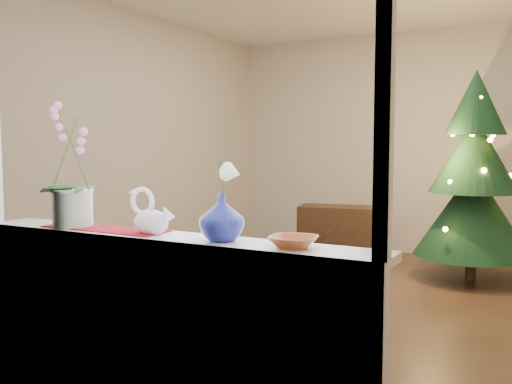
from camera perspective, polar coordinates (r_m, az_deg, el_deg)
ground at (r=5.01m, az=8.03°, el=-10.85°), size 5.00×5.00×0.00m
wall_back at (r=7.22m, az=15.08°, el=4.69°), size 4.50×0.10×2.70m
wall_front at (r=2.62m, az=-10.99°, el=4.67°), size 4.50×0.10×2.70m
wall_left at (r=5.98m, az=-12.52°, el=4.73°), size 0.10×5.00×2.70m
window_apron at (r=2.81m, az=-10.14°, el=-14.23°), size 2.20×0.08×0.88m
windowsill at (r=2.76m, az=-9.12°, el=-4.67°), size 2.20×0.26×0.04m
window_frame at (r=2.67m, az=-10.69°, el=12.22°), size 2.22×0.06×1.60m
runner at (r=3.00m, az=-14.91°, el=-3.57°), size 0.70×0.20×0.01m
orchid_pot at (r=3.10m, az=-17.99°, el=2.63°), size 0.25×0.25×0.65m
swan at (r=2.77m, az=-10.44°, el=-2.00°), size 0.27×0.16×0.21m
blue_vase at (r=2.55m, az=-3.44°, el=-2.21°), size 0.28×0.28×0.24m
lily at (r=2.53m, az=-3.46°, el=2.56°), size 0.13×0.08×0.18m
paperweight at (r=2.54m, az=-3.07°, el=-4.25°), size 0.08×0.08×0.07m
amber_dish at (r=2.40m, az=3.75°, el=-5.07°), size 0.19×0.19×0.04m
xmas_tree at (r=6.01m, az=20.93°, el=1.52°), size 1.26×1.26×2.07m
side_table at (r=6.50m, az=8.24°, el=-4.27°), size 0.94×0.60×0.65m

